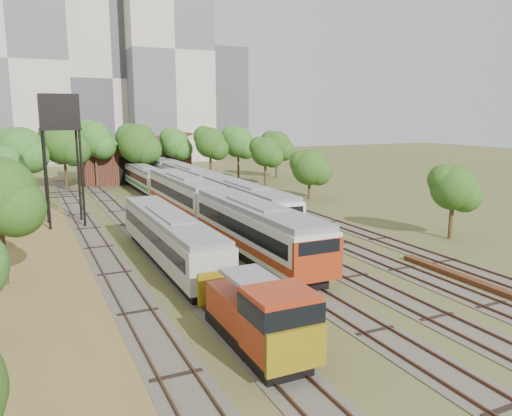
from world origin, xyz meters
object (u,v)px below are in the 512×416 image
railcar_green_set (190,182)px  shunter_locomotive (262,318)px  water_tower (59,115)px  railcar_red_set (214,210)px

railcar_green_set → shunter_locomotive: (-10.00, -41.67, -0.36)m
water_tower → railcar_red_set: bearing=-38.9°
railcar_green_set → water_tower: 20.40m
railcar_green_set → water_tower: size_ratio=4.25×
shunter_locomotive → water_tower: water_tower is taller
railcar_green_set → railcar_red_set: bearing=-101.6°
shunter_locomotive → railcar_green_set: bearing=76.5°
shunter_locomotive → water_tower: bearing=100.1°
railcar_red_set → water_tower: water_tower is taller
railcar_red_set → water_tower: (-11.59, 9.36, 8.17)m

